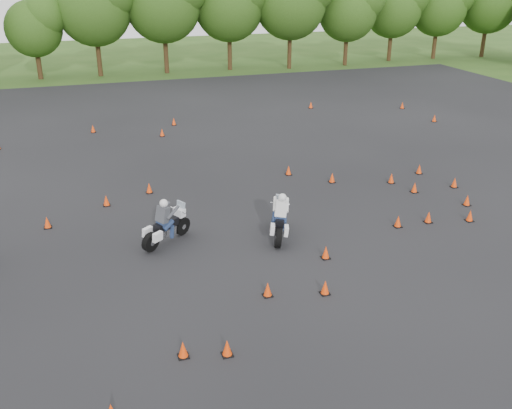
# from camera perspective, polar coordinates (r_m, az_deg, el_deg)

# --- Properties ---
(ground) EXTENTS (140.00, 140.00, 0.00)m
(ground) POSITION_cam_1_polar(r_m,az_deg,el_deg) (18.91, 3.76, -7.86)
(ground) COLOR #2D5119
(ground) RESTS_ON ground
(asphalt_pad) EXTENTS (62.00, 62.00, 0.00)m
(asphalt_pad) POSITION_cam_1_polar(r_m,az_deg,el_deg) (23.96, -1.47, -0.86)
(asphalt_pad) COLOR black
(asphalt_pad) RESTS_ON ground
(treeline) EXTENTS (86.59, 32.41, 10.89)m
(treeline) POSITION_cam_1_polar(r_m,az_deg,el_deg) (51.64, -8.42, 17.12)
(treeline) COLOR #294814
(treeline) RESTS_ON ground
(traffic_cones) EXTENTS (33.21, 33.16, 0.45)m
(traffic_cones) POSITION_cam_1_polar(r_m,az_deg,el_deg) (23.56, 1.64, -0.69)
(traffic_cones) COLOR #F13F0A
(traffic_cones) RESTS_ON asphalt_pad
(rider_grey) EXTENTS (2.37, 2.05, 1.86)m
(rider_grey) POSITION_cam_1_polar(r_m,az_deg,el_deg) (21.34, -9.09, -1.52)
(rider_grey) COLOR #3D3E44
(rider_grey) RESTS_ON ground
(rider_white) EXTENTS (1.47, 2.53, 1.87)m
(rider_white) POSITION_cam_1_polar(r_m,az_deg,el_deg) (21.51, 2.11, -1.03)
(rider_white) COLOR silver
(rider_white) RESTS_ON ground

